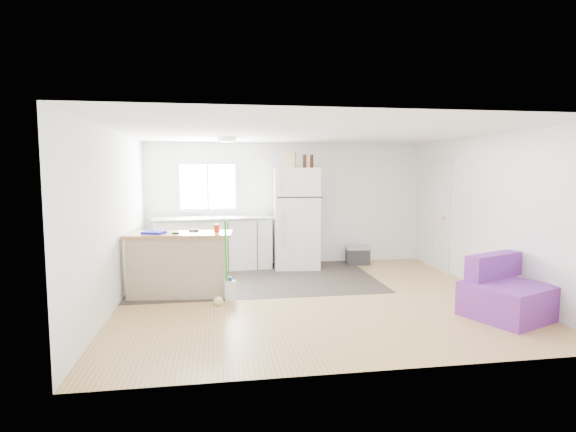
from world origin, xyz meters
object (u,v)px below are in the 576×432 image
Objects in this scene: bottle_left at (305,161)px; cardboard_box at (290,160)px; refrigerator at (296,218)px; blue_tray at (154,233)px; peninsula at (178,264)px; mop at (221,288)px; purple_seat at (506,295)px; kitchen_cabinets at (213,243)px; bottle_right at (312,161)px; cooler at (358,255)px; cleaner_jug at (230,290)px; red_cup at (217,228)px.

cardboard_box is at bearing -178.78° from bottle_left.
blue_tray is at bearing -139.03° from refrigerator.
blue_tray is at bearing -143.83° from cardboard_box.
peninsula is 1.31× the size of mop.
purple_seat is 3.95× the size of cardboard_box.
bottle_left reaches higher than kitchen_cabinets.
refrigerator is at bearing 31.24° from cardboard_box.
bottle_right is at bearing 55.15° from mop.
peninsula is at bearing 7.90° from blue_tray.
kitchen_cabinets is 2.85m from cooler.
cleaner_jug is at bearing -88.99° from kitchen_cabinets.
kitchen_cabinets is at bearing 65.38° from blue_tray.
bottle_right is (1.80, 1.69, 1.03)m from red_cup.
red_cup is at bearing -140.20° from cooler.
bottle_left reaches higher than red_cup.
cardboard_box is (-1.39, -0.16, 1.87)m from cooler.
bottle_right is (0.42, 0.06, -0.02)m from cardboard_box.
bottle_right reaches higher than peninsula.
kitchen_cabinets is at bearing 115.09° from purple_seat.
cardboard_box is 0.43m from bottle_right.
kitchen_cabinets reaches higher than blue_tray.
cooler is 3.59m from mop.
purple_seat reaches higher than cooler.
bottle_left is at bearing -159.48° from bottle_right.
cardboard_box reaches higher than mop.
peninsula is 2.73m from refrigerator.
bottle_right is (1.75, 2.24, 1.80)m from mop.
red_cup is (0.07, -1.78, 0.50)m from kitchen_cabinets.
refrigerator is 6.35× the size of blue_tray.
red_cup is at bearing -93.47° from kitchen_cabinets.
red_cup is at bearing 4.11° from peninsula.
cooler is at bearing 43.83° from mop.
cardboard_box is at bearing 102.45° from purple_seat.
cooler is 1.68× the size of blue_tray.
peninsula is 5.26× the size of blue_tray.
red_cup is at bearing 97.99° from mop.
peninsula is at bearing -144.68° from bottle_right.
red_cup is 2.67m from bottle_right.
bottle_right reaches higher than red_cup.
bottle_right is at bearing 32.58° from blue_tray.
bottle_right is (0.15, 0.06, 0.00)m from bottle_left.
peninsula reaches higher than cooler.
cardboard_box reaches higher than kitchen_cabinets.
kitchen_cabinets reaches higher than peninsula.
purple_seat is 4.74× the size of bottle_left.
red_cup is at bearing 133.58° from purple_seat.
cleaner_jug is 0.28× the size of mop.
mop is at bearing -128.03° from bottle_right.
cardboard_box is (-0.13, -0.08, 1.10)m from refrigerator.
mop is 4.02× the size of cardboard_box.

